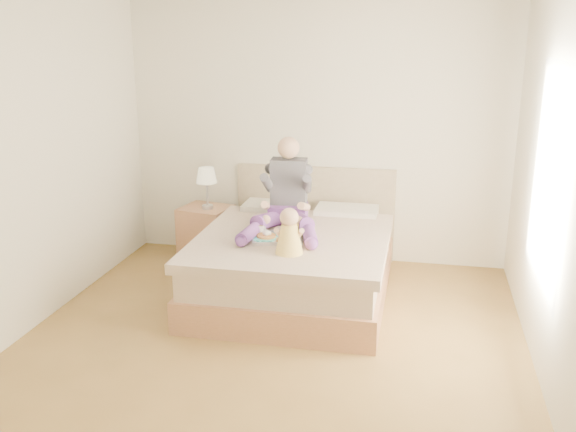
% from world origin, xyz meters
% --- Properties ---
extents(room, '(4.02, 4.22, 2.71)m').
position_xyz_m(room, '(0.08, 0.01, 1.51)').
color(room, brown).
rests_on(room, ground).
extents(bed, '(1.70, 2.18, 1.00)m').
position_xyz_m(bed, '(0.00, 1.08, 0.32)').
color(bed, '#966746').
rests_on(bed, ground).
extents(nightstand, '(0.57, 0.53, 0.60)m').
position_xyz_m(nightstand, '(-1.10, 1.67, 0.30)').
color(nightstand, '#966746').
rests_on(nightstand, ground).
extents(lamp, '(0.21, 0.21, 0.43)m').
position_xyz_m(lamp, '(-1.06, 1.63, 0.93)').
color(lamp, silver).
rests_on(lamp, nightstand).
extents(adult, '(0.72, 1.04, 0.85)m').
position_xyz_m(adult, '(-0.13, 1.20, 0.86)').
color(adult, '#613381').
rests_on(adult, bed).
extents(tray, '(0.51, 0.45, 0.12)m').
position_xyz_m(tray, '(-0.13, 0.77, 0.64)').
color(tray, silver).
rests_on(tray, bed).
extents(baby, '(0.26, 0.35, 0.39)m').
position_xyz_m(baby, '(0.06, 0.45, 0.77)').
color(baby, '#FFD250').
rests_on(baby, bed).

